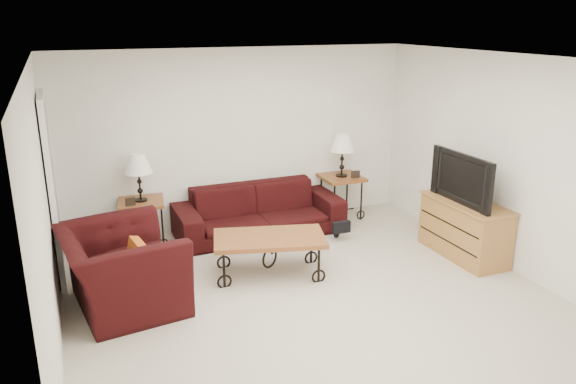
{
  "coord_description": "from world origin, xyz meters",
  "views": [
    {
      "loc": [
        -2.29,
        -4.88,
        2.89
      ],
      "look_at": [
        0.0,
        0.7,
        1.0
      ],
      "focal_mm": 35.1,
      "sensor_mm": 36.0,
      "label": 1
    }
  ],
  "objects_px": {
    "coffee_table": "(270,256)",
    "tv_stand": "(464,229)",
    "backpack": "(337,221)",
    "lamp_right": "(342,155)",
    "armchair": "(121,269)",
    "television": "(468,178)",
    "side_table_right": "(341,197)",
    "side_table_left": "(143,223)",
    "sofa": "(259,211)",
    "lamp_left": "(139,178)"
  },
  "relations": [
    {
      "from": "armchair",
      "to": "side_table_left",
      "type": "bearing_deg",
      "value": -23.26
    },
    {
      "from": "sofa",
      "to": "tv_stand",
      "type": "distance_m",
      "value": 2.71
    },
    {
      "from": "sofa",
      "to": "lamp_left",
      "type": "xyz_separation_m",
      "value": [
        -1.54,
        0.18,
        0.59
      ]
    },
    {
      "from": "television",
      "to": "backpack",
      "type": "xyz_separation_m",
      "value": [
        -1.18,
        1.13,
        -0.78
      ]
    },
    {
      "from": "side_table_right",
      "to": "side_table_left",
      "type": "bearing_deg",
      "value": 180.0
    },
    {
      "from": "tv_stand",
      "to": "television",
      "type": "relative_size",
      "value": 1.12
    },
    {
      "from": "side_table_right",
      "to": "tv_stand",
      "type": "height_order",
      "value": "tv_stand"
    },
    {
      "from": "side_table_left",
      "to": "lamp_left",
      "type": "bearing_deg",
      "value": 0.0
    },
    {
      "from": "lamp_right",
      "to": "armchair",
      "type": "height_order",
      "value": "lamp_right"
    },
    {
      "from": "sofa",
      "to": "side_table_right",
      "type": "relative_size",
      "value": 3.59
    },
    {
      "from": "sofa",
      "to": "television",
      "type": "bearing_deg",
      "value": -38.69
    },
    {
      "from": "armchair",
      "to": "backpack",
      "type": "bearing_deg",
      "value": -81.5
    },
    {
      "from": "coffee_table",
      "to": "television",
      "type": "height_order",
      "value": "television"
    },
    {
      "from": "coffee_table",
      "to": "side_table_left",
      "type": "bearing_deg",
      "value": 130.2
    },
    {
      "from": "sofa",
      "to": "side_table_left",
      "type": "xyz_separation_m",
      "value": [
        -1.54,
        0.18,
        -0.02
      ]
    },
    {
      "from": "armchair",
      "to": "television",
      "type": "bearing_deg",
      "value": -101.65
    },
    {
      "from": "coffee_table",
      "to": "sofa",
      "type": "bearing_deg",
      "value": 75.85
    },
    {
      "from": "coffee_table",
      "to": "side_table_right",
      "type": "bearing_deg",
      "value": 40.78
    },
    {
      "from": "lamp_right",
      "to": "tv_stand",
      "type": "xyz_separation_m",
      "value": [
        0.76,
        -1.86,
        -0.6
      ]
    },
    {
      "from": "backpack",
      "to": "television",
      "type": "bearing_deg",
      "value": -35.88
    },
    {
      "from": "side_table_right",
      "to": "sofa",
      "type": "bearing_deg",
      "value": -172.46
    },
    {
      "from": "lamp_right",
      "to": "coffee_table",
      "type": "bearing_deg",
      "value": -139.22
    },
    {
      "from": "sofa",
      "to": "side_table_left",
      "type": "height_order",
      "value": "sofa"
    },
    {
      "from": "side_table_left",
      "to": "lamp_right",
      "type": "bearing_deg",
      "value": 0.0
    },
    {
      "from": "lamp_left",
      "to": "lamp_right",
      "type": "xyz_separation_m",
      "value": [
        2.9,
        0.0,
        0.03
      ]
    },
    {
      "from": "coffee_table",
      "to": "tv_stand",
      "type": "height_order",
      "value": "tv_stand"
    },
    {
      "from": "tv_stand",
      "to": "backpack",
      "type": "relative_size",
      "value": 2.42
    },
    {
      "from": "side_table_right",
      "to": "coffee_table",
      "type": "xyz_separation_m",
      "value": [
        -1.68,
        -1.45,
        -0.08
      ]
    },
    {
      "from": "coffee_table",
      "to": "backpack",
      "type": "distance_m",
      "value": 1.43
    },
    {
      "from": "lamp_left",
      "to": "tv_stand",
      "type": "distance_m",
      "value": 4.15
    },
    {
      "from": "coffee_table",
      "to": "tv_stand",
      "type": "distance_m",
      "value": 2.48
    },
    {
      "from": "lamp_left",
      "to": "lamp_right",
      "type": "relative_size",
      "value": 0.97
    },
    {
      "from": "lamp_left",
      "to": "lamp_right",
      "type": "distance_m",
      "value": 2.9
    },
    {
      "from": "sofa",
      "to": "lamp_left",
      "type": "distance_m",
      "value": 1.66
    },
    {
      "from": "lamp_right",
      "to": "coffee_table",
      "type": "relative_size",
      "value": 0.5
    },
    {
      "from": "side_table_left",
      "to": "lamp_left",
      "type": "xyz_separation_m",
      "value": [
        0.0,
        0.0,
        0.62
      ]
    },
    {
      "from": "sofa",
      "to": "armchair",
      "type": "distance_m",
      "value": 2.42
    },
    {
      "from": "sofa",
      "to": "tv_stand",
      "type": "relative_size",
      "value": 1.92
    },
    {
      "from": "lamp_right",
      "to": "armchair",
      "type": "xyz_separation_m",
      "value": [
        -3.35,
        -1.57,
        -0.54
      ]
    },
    {
      "from": "side_table_left",
      "to": "lamp_right",
      "type": "height_order",
      "value": "lamp_right"
    },
    {
      "from": "side_table_right",
      "to": "armchair",
      "type": "relative_size",
      "value": 0.5
    },
    {
      "from": "tv_stand",
      "to": "armchair",
      "type": "bearing_deg",
      "value": 175.92
    },
    {
      "from": "television",
      "to": "lamp_left",
      "type": "bearing_deg",
      "value": -117.06
    },
    {
      "from": "sofa",
      "to": "armchair",
      "type": "relative_size",
      "value": 1.78
    },
    {
      "from": "tv_stand",
      "to": "television",
      "type": "distance_m",
      "value": 0.67
    },
    {
      "from": "sofa",
      "to": "armchair",
      "type": "height_order",
      "value": "armchair"
    },
    {
      "from": "side_table_left",
      "to": "tv_stand",
      "type": "relative_size",
      "value": 0.52
    },
    {
      "from": "lamp_left",
      "to": "backpack",
      "type": "xyz_separation_m",
      "value": [
        2.46,
        -0.73,
        -0.68
      ]
    },
    {
      "from": "armchair",
      "to": "coffee_table",
      "type": "bearing_deg",
      "value": -93.45
    },
    {
      "from": "sofa",
      "to": "tv_stand",
      "type": "bearing_deg",
      "value": -38.42
    }
  ]
}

